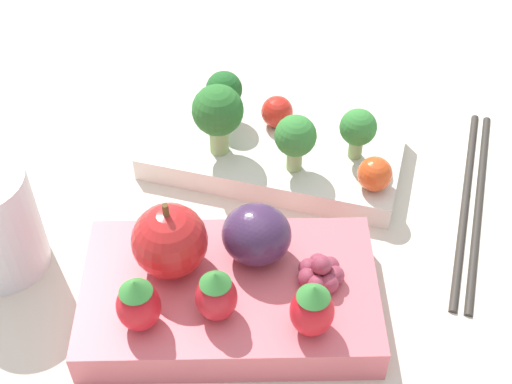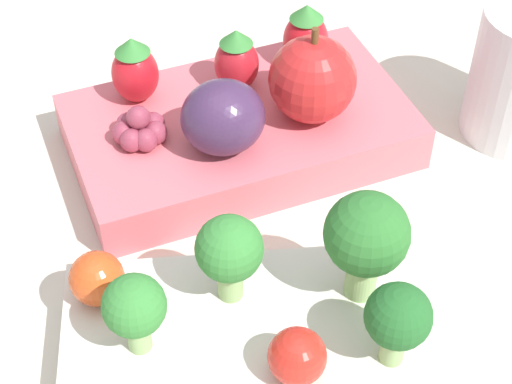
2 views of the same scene
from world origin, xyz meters
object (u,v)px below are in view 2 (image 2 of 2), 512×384
bento_box_savoury (276,347)px  bento_box_fruit (240,131)px  strawberry_0 (306,36)px  strawberry_1 (135,70)px  cherry_tomato_0 (308,354)px  apple (312,79)px  broccoli_floret_0 (398,319)px  strawberry_2 (236,60)px  grape_cluster (140,129)px  plum (223,117)px  cherry_tomato_1 (97,278)px  broccoli_floret_2 (366,237)px  broccoli_floret_3 (134,308)px  broccoli_floret_1 (229,251)px

bento_box_savoury → bento_box_fruit: 0.15m
strawberry_0 → strawberry_1: (0.10, 0.01, -0.00)m
cherry_tomato_0 → apple: 0.17m
strawberry_1 → broccoli_floret_0: bearing=112.3°
strawberry_2 → grape_cluster: 0.07m
strawberry_1 → cherry_tomato_0: bearing=102.5°
strawberry_1 → plum: bearing=126.3°
broccoli_floret_0 → apple: size_ratio=0.78×
cherry_tomato_1 → grape_cluster: (-0.03, -0.10, 0.00)m
bento_box_savoury → cherry_tomato_1: size_ratio=8.23×
bento_box_savoury → strawberry_1: 0.18m
cherry_tomato_0 → broccoli_floret_2: bearing=-135.1°
broccoli_floret_0 → apple: (-0.01, -0.16, 0.00)m
bento_box_savoury → strawberry_1: strawberry_1 is taller
broccoli_floret_3 → strawberry_1: 0.17m
grape_cluster → plum: bearing=159.0°
cherry_tomato_1 → strawberry_0: size_ratio=0.63×
bento_box_fruit → grape_cluster: (0.06, 0.01, 0.02)m
broccoli_floret_2 → broccoli_floret_3: 0.10m
broccoli_floret_0 → strawberry_1: 0.21m
bento_box_savoury → broccoli_floret_1: 0.05m
cherry_tomato_0 → bento_box_savoury: bearing=-71.3°
strawberry_0 → broccoli_floret_0: bearing=84.2°
broccoli_floret_2 → strawberry_1: 0.18m
apple → strawberry_2: size_ratio=1.45×
broccoli_floret_2 → strawberry_1: broccoli_floret_2 is taller
broccoli_floret_0 → strawberry_2: 0.20m
broccoli_floret_1 → cherry_tomato_1: bearing=-12.7°
bento_box_savoury → plum: bearing=-91.3°
broccoli_floret_2 → plum: 0.11m
strawberry_0 → plum: bearing=44.0°
cherry_tomato_0 → grape_cluster: grape_cluster is taller
bento_box_fruit → cherry_tomato_1: cherry_tomato_1 is taller
cherry_tomato_0 → apple: (-0.05, -0.16, 0.02)m
broccoli_floret_2 → plum: broccoli_floret_2 is taller
strawberry_2 → grape_cluster: strawberry_2 is taller
broccoli_floret_1 → broccoli_floret_3: 0.05m
strawberry_2 → bento_box_savoury: bearing=82.8°
cherry_tomato_1 → plum: bearing=-133.8°
broccoli_floret_2 → cherry_tomato_1: broccoli_floret_2 is taller
broccoli_floret_1 → broccoli_floret_0: bearing=139.5°
bento_box_fruit → broccoli_floret_3: bearing=60.6°
bento_box_fruit → cherry_tomato_1: size_ratio=7.88×
broccoli_floret_0 → strawberry_0: 0.21m
strawberry_0 → grape_cluster: strawberry_0 is taller
broccoli_floret_2 → strawberry_1: size_ratio=1.44×
cherry_tomato_0 → plum: (0.00, -0.14, 0.01)m
cherry_tomato_1 → bento_box_fruit: bearing=-131.0°
broccoli_floret_3 → strawberry_0: strawberry_0 is taller
bento_box_savoury → grape_cluster: size_ratio=7.02×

